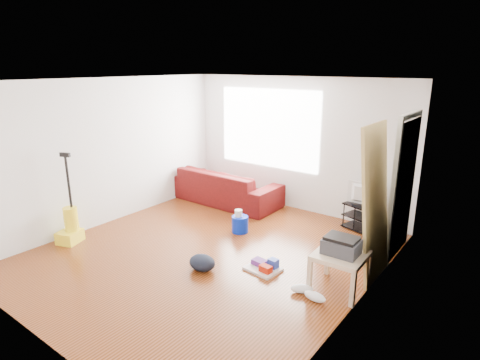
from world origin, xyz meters
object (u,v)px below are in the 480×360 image
Objects in this scene: tv_stand at (363,217)px; side_table at (340,259)px; bucket at (240,232)px; cleaning_tray at (264,267)px; backpack at (202,270)px; vacuum at (70,226)px; sofa at (225,202)px.

side_table reaches higher than tv_stand.
tv_stand is at bearing 102.53° from side_table.
bucket is (-1.61, -1.31, -0.23)m from tv_stand.
side_table is 1.29× the size of cleaning_tray.
backpack is 2.35m from vacuum.
sofa is 1.63× the size of vacuum.
sofa reaches higher than bucket.
cleaning_tray is (-1.01, -0.15, -0.36)m from side_table.
tv_stand reaches higher than sofa.
backpack is (-0.68, -0.50, -0.05)m from cleaning_tray.
sofa is 4.84× the size of cleaning_tray.
side_table is at bearing -2.16° from vacuum.
bucket is 1.39m from backpack.
tv_stand is at bearing 23.11° from vacuum.
tv_stand is at bearing 65.47° from backpack.
sofa is 2.91m from cleaning_tray.
cleaning_tray reaches higher than backpack.
tv_stand is 2.59× the size of bucket.
cleaning_tray is 0.34× the size of vacuum.
tv_stand reaches higher than backpack.
sofa is at bearing 123.51° from backpack.
backpack is (1.54, -2.38, 0.00)m from sofa.
side_table is (0.44, -1.99, 0.18)m from tv_stand.
sofa is at bearing -158.05° from tv_stand.
vacuum is (-2.26, -0.57, 0.26)m from backpack.
backpack is at bearing -74.85° from bucket.
sofa is at bearing 151.92° from side_table.
bucket is at bearing 105.82° from backpack.
tv_stand is 2.23m from cleaning_tray.
side_table is at bearing 21.97° from backpack.
side_table is at bearing -61.06° from tv_stand.
cleaning_tray is at bearing 139.78° from sofa.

